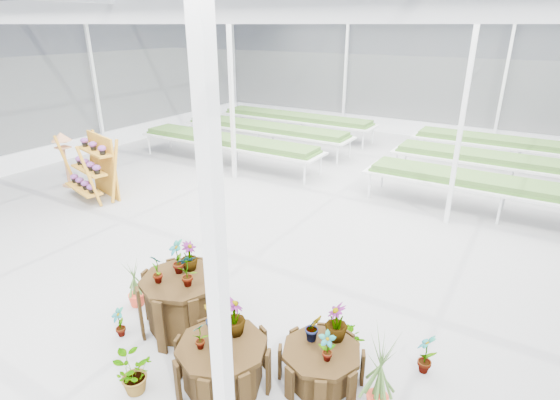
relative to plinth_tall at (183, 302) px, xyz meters
The scene contains 10 objects.
ground_plane 1.96m from the plinth_tall, 104.16° to the left, with size 24.00×24.00×0.00m, color gray.
greenhouse_shell 2.65m from the plinth_tall, 104.16° to the left, with size 18.00×24.00×4.50m, color white, non-canonical shape.
steel_frame 2.65m from the plinth_tall, 104.16° to the left, with size 18.00×24.00×4.50m, color silver, non-canonical shape.
nursery_benches 9.06m from the plinth_tall, 92.96° to the left, with size 16.00×7.00×0.84m, color silver, non-canonical shape.
plinth_tall is the anchor object (origin of this frame).
plinth_mid 1.35m from the plinth_tall, 26.57° to the right, with size 1.16×1.16×0.61m, color black.
plinth_low 2.21m from the plinth_tall, ahead, with size 1.03×1.03×0.47m, color black.
shelf_rack 6.24m from the plinth_tall, 154.53° to the left, with size 1.52×0.81×1.61m, color #B97E21, non-canonical shape.
bird_table 7.53m from the plinth_tall, 157.57° to the left, with size 0.36×0.36×1.53m, color #A96F4A, non-canonical shape.
nursery_plants 1.24m from the plinth_tall, ahead, with size 4.72×2.83×1.36m.
Camera 1 is at (4.47, -5.69, 4.20)m, focal length 28.00 mm.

